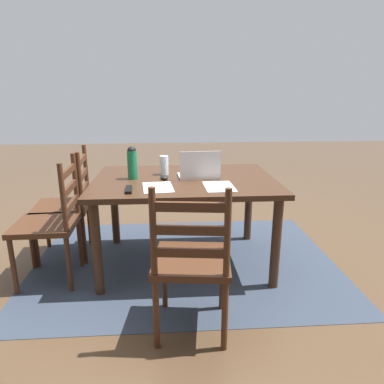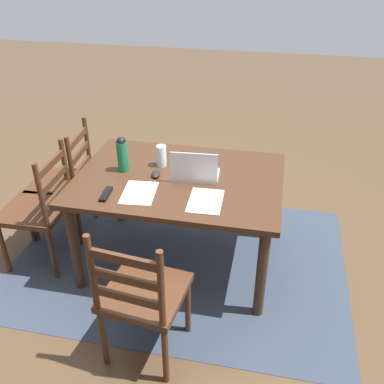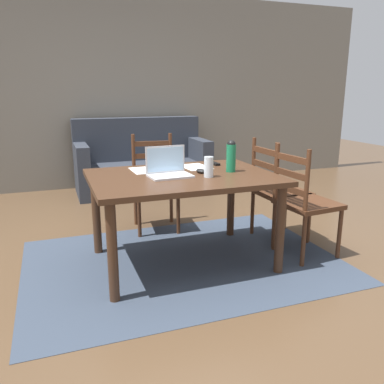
# 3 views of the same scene
# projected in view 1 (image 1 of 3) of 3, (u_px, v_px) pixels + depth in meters

# --- Properties ---
(ground_plane) EXTENTS (14.00, 14.00, 0.00)m
(ground_plane) POSITION_uv_depth(u_px,v_px,m) (185.00, 262.00, 2.97)
(ground_plane) COLOR brown
(area_rug) EXTENTS (2.52, 1.80, 0.01)m
(area_rug) POSITION_uv_depth(u_px,v_px,m) (185.00, 261.00, 2.97)
(area_rug) COLOR #333D4C
(area_rug) RESTS_ON ground
(dining_table) EXTENTS (1.43, 1.03, 0.74)m
(dining_table) POSITION_uv_depth(u_px,v_px,m) (185.00, 189.00, 2.79)
(dining_table) COLOR #422819
(dining_table) RESTS_ON ground
(chair_far_head) EXTENTS (0.49, 0.49, 0.95)m
(chair_far_head) POSITION_uv_depth(u_px,v_px,m) (192.00, 262.00, 1.99)
(chair_far_head) COLOR #4C2B19
(chair_far_head) RESTS_ON ground
(chair_right_far) EXTENTS (0.45, 0.45, 0.95)m
(chair_right_far) POSITION_uv_depth(u_px,v_px,m) (51.00, 223.00, 2.58)
(chair_right_far) COLOR #4C2B19
(chair_right_far) RESTS_ON ground
(chair_right_near) EXTENTS (0.48, 0.48, 0.95)m
(chair_right_near) POSITION_uv_depth(u_px,v_px,m) (66.00, 205.00, 2.97)
(chair_right_near) COLOR #4C2B19
(chair_right_near) RESTS_ON ground
(laptop) EXTENTS (0.33, 0.24, 0.23)m
(laptop) POSITION_uv_depth(u_px,v_px,m) (199.00, 171.00, 2.75)
(laptop) COLOR silver
(laptop) RESTS_ON dining_table
(water_bottle) EXTENTS (0.08, 0.08, 0.26)m
(water_bottle) POSITION_uv_depth(u_px,v_px,m) (132.00, 162.00, 2.71)
(water_bottle) COLOR #197247
(water_bottle) RESTS_ON dining_table
(drinking_glass) EXTENTS (0.07, 0.07, 0.16)m
(drinking_glass) POSITION_uv_depth(u_px,v_px,m) (164.00, 165.00, 2.87)
(drinking_glass) COLOR silver
(drinking_glass) RESTS_ON dining_table
(computer_mouse) EXTENTS (0.08, 0.11, 0.03)m
(computer_mouse) POSITION_uv_depth(u_px,v_px,m) (164.00, 177.00, 2.73)
(computer_mouse) COLOR black
(computer_mouse) RESTS_ON dining_table
(tv_remote) EXTENTS (0.06, 0.17, 0.02)m
(tv_remote) POSITION_uv_depth(u_px,v_px,m) (129.00, 190.00, 2.41)
(tv_remote) COLOR black
(tv_remote) RESTS_ON dining_table
(paper_stack_left) EXTENTS (0.22, 0.30, 0.00)m
(paper_stack_left) POSITION_uv_depth(u_px,v_px,m) (219.00, 187.00, 2.52)
(paper_stack_left) COLOR white
(paper_stack_left) RESTS_ON dining_table
(paper_stack_right) EXTENTS (0.24, 0.32, 0.00)m
(paper_stack_right) POSITION_uv_depth(u_px,v_px,m) (158.00, 187.00, 2.50)
(paper_stack_right) COLOR white
(paper_stack_right) RESTS_ON dining_table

